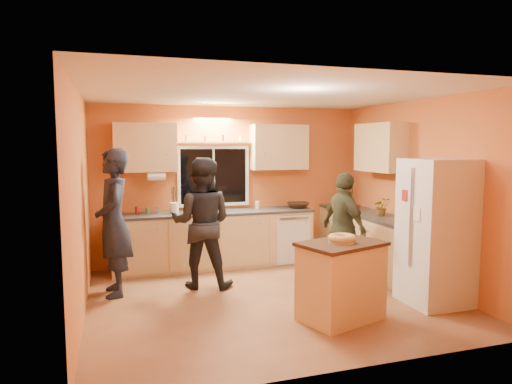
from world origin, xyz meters
name	(u,v)px	position (x,y,z in m)	size (l,w,h in m)	color
ground	(270,298)	(0.00, 0.00, 0.00)	(4.50, 4.50, 0.00)	brown
room_shell	(269,171)	(0.12, 0.41, 1.62)	(4.54, 4.04, 2.61)	#C26931
back_counter	(237,238)	(0.01, 1.70, 0.45)	(4.23, 0.62, 0.90)	tan
right_counter	(380,245)	(1.95, 0.50, 0.45)	(0.62, 1.84, 0.90)	tan
refrigerator	(436,232)	(1.89, -0.80, 0.90)	(0.72, 0.70, 1.80)	silver
island	(341,280)	(0.52, -0.93, 0.45)	(1.06, 0.87, 0.89)	tan
bundt_pastry	(342,238)	(0.52, -0.93, 0.93)	(0.31, 0.31, 0.09)	tan
person_left	(114,222)	(-1.90, 0.74, 0.96)	(0.70, 0.46, 1.93)	black
person_center	(202,223)	(-0.74, 0.73, 0.90)	(0.87, 0.68, 1.80)	black
person_right	(344,228)	(1.20, 0.27, 0.79)	(0.93, 0.39, 1.58)	#333924
mixing_bowl	(298,205)	(1.10, 1.69, 0.95)	(0.37, 0.37, 0.09)	black
utensil_crock	(174,208)	(-0.99, 1.69, 0.99)	(0.14, 0.14, 0.17)	#EEE7C7
potted_plant	(382,207)	(1.97, 0.54, 1.04)	(0.25, 0.21, 0.27)	gray
red_box	(354,207)	(1.95, 1.30, 0.94)	(0.16, 0.12, 0.07)	#A3191C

